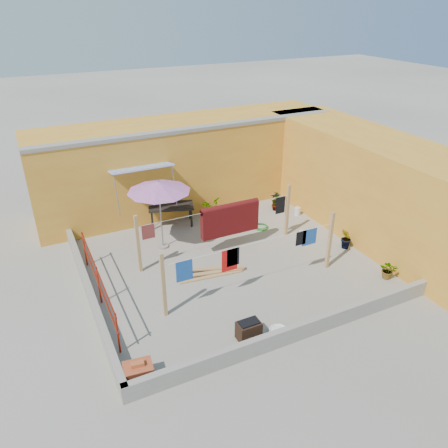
{
  "coord_description": "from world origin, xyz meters",
  "views": [
    {
      "loc": [
        -4.96,
        -9.85,
        7.11
      ],
      "look_at": [
        -0.05,
        0.3,
        1.22
      ],
      "focal_mm": 35.0,
      "sensor_mm": 36.0,
      "label": 1
    }
  ],
  "objects": [
    {
      "name": "outdoor_table",
      "position": [
        -0.67,
        3.2,
        0.65
      ],
      "size": [
        1.68,
        1.18,
        0.72
      ],
      "color": "black",
      "rests_on": "ground"
    },
    {
      "name": "lumber_pile",
      "position": [
        -0.7,
        -0.27,
        0.06
      ],
      "size": [
        2.01,
        0.79,
        0.12
      ],
      "color": "tan",
      "rests_on": "ground"
    },
    {
      "name": "water_jug_b",
      "position": [
        2.82,
        0.34,
        0.14
      ],
      "size": [
        0.21,
        0.21,
        0.33
      ],
      "color": "silver",
      "rests_on": "ground"
    },
    {
      "name": "plant_back_a",
      "position": [
        0.77,
        3.12,
        0.36
      ],
      "size": [
        0.86,
        0.84,
        0.73
      ],
      "primitive_type": "imported",
      "rotation": [
        0.0,
        0.0,
        0.63
      ],
      "color": "#1F621C",
      "rests_on": "ground"
    },
    {
      "name": "green_hose",
      "position": [
        2.01,
        1.6,
        0.04
      ],
      "size": [
        0.53,
        0.53,
        0.08
      ],
      "color": "#1B7C1D",
      "rests_on": "ground"
    },
    {
      "name": "wall_back",
      "position": [
        0.5,
        4.69,
        1.61
      ],
      "size": [
        11.0,
        3.27,
        3.21
      ],
      "color": "gold",
      "rests_on": "ground"
    },
    {
      "name": "plant_right_a",
      "position": [
        3.18,
        2.59,
        0.37
      ],
      "size": [
        0.46,
        0.4,
        0.74
      ],
      "primitive_type": "imported",
      "rotation": [
        0.0,
        0.0,
        2.74
      ],
      "color": "#1F621C",
      "rests_on": "ground"
    },
    {
      "name": "parapet_front",
      "position": [
        0.0,
        -3.58,
        0.22
      ],
      "size": [
        8.3,
        0.16,
        0.44
      ],
      "primitive_type": "cube",
      "color": "gray",
      "rests_on": "ground"
    },
    {
      "name": "clothesline_rig",
      "position": [
        0.32,
        0.57,
        1.02
      ],
      "size": [
        5.09,
        2.35,
        1.8
      ],
      "color": "tan",
      "rests_on": "ground"
    },
    {
      "name": "plant_right_b",
      "position": [
        3.7,
        -0.79,
        0.36
      ],
      "size": [
        0.47,
        0.5,
        0.71
      ],
      "primitive_type": "imported",
      "rotation": [
        0.0,
        0.0,
        4.19
      ],
      "color": "#1F621C",
      "rests_on": "ground"
    },
    {
      "name": "plant_back_b",
      "position": [
        3.38,
        2.79,
        0.32
      ],
      "size": [
        0.41,
        0.41,
        0.64
      ],
      "primitive_type": "imported",
      "rotation": [
        0.0,
        0.0,
        1.71
      ],
      "color": "#1F621C",
      "rests_on": "ground"
    },
    {
      "name": "ground",
      "position": [
        0.0,
        0.0,
        0.0
      ],
      "size": [
        80.0,
        80.0,
        0.0
      ],
      "primitive_type": "plane",
      "color": "#9E998E",
      "rests_on": "ground"
    },
    {
      "name": "white_basin",
      "position": [
        -0.3,
        -3.2,
        0.04
      ],
      "size": [
        0.47,
        0.47,
        0.08
      ],
      "color": "silver",
      "rests_on": "ground"
    },
    {
      "name": "parapet_left",
      "position": [
        -4.08,
        0.0,
        0.22
      ],
      "size": [
        0.16,
        7.3,
        0.44
      ],
      "primitive_type": "cube",
      "color": "gray",
      "rests_on": "ground"
    },
    {
      "name": "patio_umbrella",
      "position": [
        -1.47,
        1.83,
        2.07
      ],
      "size": [
        2.19,
        2.19,
        2.31
      ],
      "color": "gray",
      "rests_on": "ground"
    },
    {
      "name": "red_railing",
      "position": [
        -3.85,
        -0.2,
        0.72
      ],
      "size": [
        0.05,
        4.2,
        1.1
      ],
      "color": "#9C200F",
      "rests_on": "ground"
    },
    {
      "name": "plant_right_c",
      "position": [
        3.7,
        -2.61,
        0.27
      ],
      "size": [
        0.63,
        0.64,
        0.54
      ],
      "primitive_type": "imported",
      "rotation": [
        0.0,
        0.0,
        5.42
      ],
      "color": "#1F621C",
      "rests_on": "ground"
    },
    {
      "name": "water_jug_a",
      "position": [
        3.7,
        1.88,
        0.15
      ],
      "size": [
        0.21,
        0.21,
        0.34
      ],
      "color": "silver",
      "rests_on": "ground"
    },
    {
      "name": "wall_right",
      "position": [
        5.2,
        0.0,
        1.6
      ],
      "size": [
        2.4,
        9.0,
        3.2
      ],
      "primitive_type": "cube",
      "color": "gold",
      "rests_on": "ground"
    },
    {
      "name": "brazier",
      "position": [
        -1.04,
        -3.05,
        0.24
      ],
      "size": [
        0.55,
        0.37,
        0.49
      ],
      "color": "black",
      "rests_on": "ground"
    },
    {
      "name": "brick_stack",
      "position": [
        -3.7,
        -3.2,
        0.22
      ],
      "size": [
        0.65,
        0.51,
        0.52
      ],
      "color": "#A74426",
      "rests_on": "ground"
    }
  ]
}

